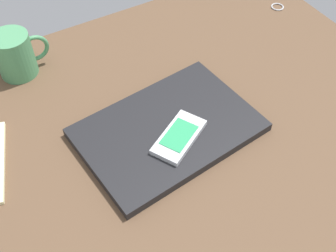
{
  "coord_description": "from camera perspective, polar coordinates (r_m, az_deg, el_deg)",
  "views": [
    {
      "loc": [
        -19.68,
        -46.29,
        66.16
      ],
      "look_at": [
        6.7,
        -0.89,
        5.0
      ],
      "focal_mm": 45.68,
      "sensor_mm": 36.0,
      "label": 1
    }
  ],
  "objects": [
    {
      "name": "laptop_closed",
      "position": [
        0.81,
        -0.0,
        -0.49
      ],
      "size": [
        35.05,
        25.72,
        1.85
      ],
      "primitive_type": "cube",
      "rotation": [
        0.0,
        0.0,
        0.1
      ],
      "color": "black",
      "rests_on": "desk_surface"
    },
    {
      "name": "cell_phone_on_laptop",
      "position": [
        0.78,
        1.47,
        -1.45
      ],
      "size": [
        12.83,
        10.61,
        1.18
      ],
      "color": "silver",
      "rests_on": "laptop_closed"
    },
    {
      "name": "key_ring",
      "position": [
        1.17,
        14.4,
        15.15
      ],
      "size": [
        3.25,
        3.25,
        0.36
      ],
      "primitive_type": "torus",
      "color": "silver",
      "rests_on": "desk_surface"
    },
    {
      "name": "desk_surface",
      "position": [
        0.82,
        -4.37,
        -2.97
      ],
      "size": [
        120.0,
        80.0,
        3.0
      ],
      "primitive_type": "cube",
      "color": "brown",
      "rests_on": "ground"
    },
    {
      "name": "coffee_mug",
      "position": [
        0.97,
        -19.68,
        8.95
      ],
      "size": [
        11.58,
        8.01,
        9.67
      ],
      "color": "#4C9360",
      "rests_on": "desk_surface"
    }
  ]
}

